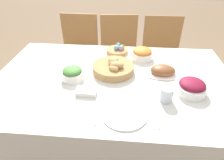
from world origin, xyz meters
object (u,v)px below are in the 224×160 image
Objects in this scene: carrot_bowl at (142,54)px; butter_dish at (86,92)px; drinking_cup at (166,94)px; chair_far_right at (161,55)px; fork at (97,112)px; chair_far_left at (79,52)px; egg_basket at (117,50)px; dinner_plate at (124,113)px; knife at (152,115)px; bread_basket at (114,67)px; spoon at (158,116)px; ham_platter at (163,71)px; beet_salad_bowl at (192,87)px; chair_far_center at (119,53)px; green_salad_bowl at (73,74)px.

carrot_bowl is 1.40× the size of butter_dish.
butter_dish is (-0.50, 0.02, -0.03)m from drinking_cup.
chair_far_right is 1.38m from fork.
chair_far_left is 1.33m from fork.
drinking_cup reaches higher than egg_basket.
chair_far_right is at bearing 63.91° from fork.
chair_far_right is at bearing 65.05° from carrot_bowl.
drinking_cup reaches higher than fork.
knife is (0.16, 0.00, -0.00)m from dinner_plate.
egg_basket is (0.01, 0.32, -0.01)m from bread_basket.
dinner_plate is at bearing -177.36° from spoon.
spoon is at bearing -70.25° from egg_basket.
egg_basket is 0.71× the size of dinner_plate.
beet_salad_bowl is at bearing -54.85° from ham_platter.
chair_far_right reaches higher than bread_basket.
spoon is 2.17× the size of drinking_cup.
spoon is at bearing -82.03° from chair_far_center.
butter_dish is at bearing -71.83° from chair_far_left.
bread_basket reaches higher than knife.
chair_far_center is 4.48× the size of spoon.
egg_basket is 1.45× the size of butter_dish.
ham_platter is 2.11× the size of butter_dish.
chair_far_left reaches higher than carrot_bowl.
ham_platter is at bearing 0.46° from bread_basket.
spoon is 0.16m from drinking_cup.
spoon is at bearing -112.83° from drinking_cup.
ham_platter is 1.43× the size of beet_salad_bowl.
bread_basket is 3.37× the size of drinking_cup.
chair_far_right is at bearing 83.10° from drinking_cup.
chair_far_right is at bearing 58.92° from bread_basket.
egg_basket is at bearing 96.64° from dinner_plate.
egg_basket is (0.01, -0.47, 0.26)m from chair_far_center.
knife is at bearing -177.36° from spoon.
chair_far_right reaches higher than fork.
chair_far_right is at bearing 59.55° from butter_dish.
ham_platter reaches higher than fork.
spoon is at bearing -57.52° from bread_basket.
chair_far_left is 4.63× the size of beet_salad_bowl.
chair_far_left is 1.18m from ham_platter.
drinking_cup is at bearing -41.15° from bread_basket.
fork is at bearing -60.99° from butter_dish.
green_salad_bowl is 0.87× the size of carrot_bowl.
chair_far_left reaches higher than beet_salad_bowl.
chair_far_left reaches higher than green_salad_bowl.
bread_basket is at bearing -94.94° from chair_far_center.
bread_basket is 0.30m from green_salad_bowl.
beet_salad_bowl is at bearing -6.75° from green_salad_bowl.
beet_salad_bowl is at bearing 27.65° from drinking_cup.
bread_basket is 2.37× the size of butter_dish.
ham_platter reaches higher than dinner_plate.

